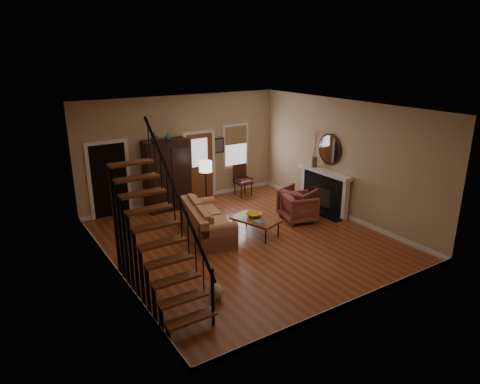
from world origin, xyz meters
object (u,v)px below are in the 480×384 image
armoire (167,175)px  floor_lamp (206,188)px  armchair_left (300,208)px  armchair_right (298,202)px  coffee_table (256,227)px  side_chair (243,181)px  sofa (207,221)px

armoire → floor_lamp: bearing=-54.4°
armoire → floor_lamp: armoire is taller
armchair_left → armchair_right: armchair_right is taller
coffee_table → side_chair: side_chair is taller
coffee_table → floor_lamp: 2.10m
armoire → armchair_left: (2.69, -2.87, -0.66)m
armoire → armchair_left: 3.99m
coffee_table → armchair_right: (1.80, 0.50, 0.18)m
armoire → floor_lamp: 1.30m
sofa → armchair_right: bearing=9.9°
armoire → armchair_left: armoire is taller
armchair_right → side_chair: bearing=-9.6°
armoire → side_chair: 2.61m
armchair_left → armchair_right: bearing=-15.4°
floor_lamp → side_chair: 2.01m
coffee_table → floor_lamp: size_ratio=0.74×
coffee_table → side_chair: bearing=62.9°
sofa → armchair_left: size_ratio=2.49×
armoire → armchair_left: bearing=-46.9°
floor_lamp → side_chair: (1.81, 0.84, -0.28)m
armoire → sofa: (0.05, -2.38, -0.65)m
floor_lamp → sofa: bearing=-117.3°
coffee_table → armchair_right: bearing=15.4°
sofa → floor_lamp: floor_lamp is taller
armchair_left → side_chair: 2.68m
sofa → floor_lamp: (0.70, 1.34, 0.40)m
sofa → armchair_left: (2.64, -0.49, -0.01)m
armchair_right → armoire: bearing=30.6°
armchair_right → coffee_table: bearing=87.0°
floor_lamp → side_chair: bearing=24.8°
coffee_table → floor_lamp: bearing=100.4°
sofa → armchair_left: sofa is taller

